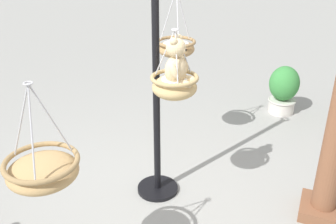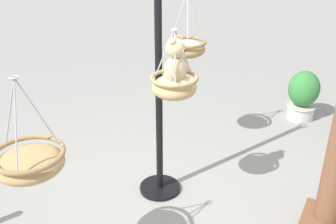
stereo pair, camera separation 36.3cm
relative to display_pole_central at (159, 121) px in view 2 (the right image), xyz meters
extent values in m
plane|color=gray|center=(0.15, 0.14, -0.85)|extent=(40.00, 40.00, 0.00)
cylinder|color=black|center=(0.00, 0.00, 0.45)|extent=(0.07, 0.07, 2.60)
cylinder|color=black|center=(0.00, 0.00, -0.83)|extent=(0.44, 0.44, 0.04)
ellipsoid|color=tan|center=(0.15, 0.25, 0.47)|extent=(0.41, 0.41, 0.20)
torus|color=tan|center=(0.15, 0.25, 0.56)|extent=(0.43, 0.43, 0.04)
ellipsoid|color=silver|center=(0.15, 0.25, 0.49)|extent=(0.36, 0.36, 0.16)
cylinder|color=#B7B7BC|center=(0.23, 0.30, 0.77)|extent=(0.18, 0.11, 0.43)
cylinder|color=#B7B7BC|center=(0.07, 0.30, 0.77)|extent=(0.18, 0.11, 0.43)
cylinder|color=#B7B7BC|center=(0.15, 0.16, 0.77)|extent=(0.01, 0.20, 0.43)
torus|color=#B7B7BC|center=(0.15, 0.25, 0.99)|extent=(0.06, 0.06, 0.01)
ellipsoid|color=#D1B789|center=(0.15, 0.26, 0.63)|extent=(0.22, 0.19, 0.27)
sphere|color=#D1B789|center=(0.15, 0.26, 0.83)|extent=(0.21, 0.21, 0.17)
ellipsoid|color=beige|center=(0.15, 0.32, 0.82)|extent=(0.09, 0.08, 0.06)
sphere|color=black|center=(0.15, 0.35, 0.82)|extent=(0.02, 0.02, 0.02)
sphere|color=#D1B789|center=(0.09, 0.26, 0.90)|extent=(0.07, 0.07, 0.07)
sphere|color=#D1B789|center=(0.21, 0.26, 0.90)|extent=(0.07, 0.07, 0.07)
ellipsoid|color=#D1B789|center=(0.03, 0.29, 0.66)|extent=(0.07, 0.13, 0.17)
ellipsoid|color=#D1B789|center=(0.27, 0.29, 0.66)|extent=(0.07, 0.13, 0.17)
ellipsoid|color=#D1B789|center=(0.09, 0.36, 0.53)|extent=(0.08, 0.15, 0.08)
ellipsoid|color=#D1B789|center=(0.21, 0.36, 0.53)|extent=(0.08, 0.15, 0.08)
ellipsoid|color=#A37F51|center=(-0.90, -0.15, 0.48)|extent=(0.43, 0.43, 0.18)
torus|color=olive|center=(-0.90, -0.15, 0.57)|extent=(0.46, 0.46, 0.04)
ellipsoid|color=silver|center=(-0.90, -0.15, 0.50)|extent=(0.38, 0.38, 0.15)
cylinder|color=#B7B7BC|center=(-0.81, -0.10, 0.86)|extent=(0.19, 0.11, 0.59)
cylinder|color=#B7B7BC|center=(-0.98, -0.10, 0.86)|extent=(0.19, 0.11, 0.59)
cylinder|color=#B7B7BC|center=(-0.90, -0.25, 0.86)|extent=(0.01, 0.21, 0.59)
ellipsoid|color=tan|center=(1.50, -0.15, 0.30)|extent=(0.48, 0.48, 0.18)
torus|color=#97794E|center=(1.50, -0.15, 0.38)|extent=(0.50, 0.50, 0.04)
cylinder|color=#B7B7BC|center=(1.59, -0.10, 0.66)|extent=(0.21, 0.13, 0.56)
cylinder|color=#B7B7BC|center=(1.40, -0.10, 0.66)|extent=(0.21, 0.13, 0.56)
cylinder|color=#B7B7BC|center=(1.50, -0.26, 0.66)|extent=(0.01, 0.23, 0.56)
torus|color=#B7B7BC|center=(1.50, -0.15, 0.94)|extent=(0.06, 0.06, 0.01)
cube|color=brown|center=(-0.27, 1.68, -0.79)|extent=(0.42, 0.42, 0.12)
cylinder|color=beige|center=(-2.52, 0.96, -0.74)|extent=(0.39, 0.39, 0.21)
torus|color=#BCB7AE|center=(-2.52, 0.96, -0.65)|extent=(0.42, 0.42, 0.03)
cylinder|color=#382819|center=(-2.52, 0.96, -0.65)|extent=(0.34, 0.34, 0.03)
ellipsoid|color=#38843D|center=(-2.52, 0.96, -0.37)|extent=(0.45, 0.45, 0.53)
camera|label=1|loc=(3.17, 1.45, 1.80)|focal=41.74mm
camera|label=2|loc=(3.01, 1.77, 1.80)|focal=41.74mm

